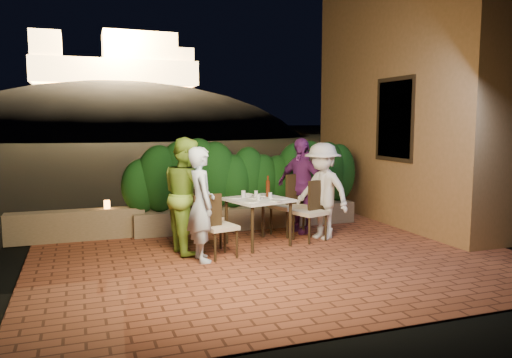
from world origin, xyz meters
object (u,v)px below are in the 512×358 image
bowl (247,195)px  chair_left_front (220,225)px  chair_right_front (310,211)px  diner_purple (301,185)px  dining_table (258,222)px  diner_white (323,191)px  diner_green (187,195)px  chair_left_back (203,218)px  chair_right_back (287,205)px  beer_bottle (268,186)px  diner_blue (201,204)px  parapet_lamp (107,205)px

bowl → chair_left_front: (-0.66, -0.75, -0.30)m
chair_right_front → diner_purple: bearing=-119.6°
dining_table → diner_white: diner_white is taller
diner_green → chair_left_back: bearing=-80.2°
chair_right_back → beer_bottle: bearing=15.0°
diner_blue → diner_white: bearing=-75.7°
beer_bottle → diner_purple: diner_purple is taller
chair_left_front → chair_left_back: bearing=89.3°
diner_white → chair_right_front: bearing=-103.7°
dining_table → diner_white: size_ratio=0.55×
chair_left_back → chair_right_front: size_ratio=0.99×
chair_left_front → chair_left_back: 0.55m
diner_purple → chair_right_back: bearing=-98.0°
bowl → chair_right_front: 1.07m
bowl → dining_table: bearing=-68.5°
parapet_lamp → chair_left_front: bearing=-50.7°
beer_bottle → bowl: bearing=155.9°
bowl → diner_white: (1.26, -0.21, 0.04)m
chair_right_front → diner_white: bearing=172.6°
chair_left_back → chair_right_front: bearing=-28.6°
chair_left_front → chair_right_back: (1.48, 0.99, 0.06)m
dining_table → chair_left_back: (-0.88, 0.04, 0.12)m
diner_green → diner_white: bearing=-95.9°
diner_purple → chair_right_front: bearing=-39.6°
bowl → parapet_lamp: bowl is taller
dining_table → chair_left_back: size_ratio=0.90×
beer_bottle → chair_left_back: (-1.09, -0.08, -0.43)m
diner_white → parapet_lamp: (-3.40, 1.27, -0.24)m
chair_left_front → diner_white: diner_white is taller
diner_white → parapet_lamp: bearing=-135.3°
diner_blue → diner_green: 0.55m
chair_right_front → bowl: bearing=-33.4°
diner_green → dining_table: bearing=-95.7°
dining_table → chair_left_front: size_ratio=0.94×
diner_purple → bowl: bearing=-100.8°
chair_left_back → diner_white: bearing=-27.0°
diner_blue → diner_green: diner_green is taller
diner_purple → parapet_lamp: bearing=-130.6°
chair_right_front → diner_purple: 0.72m
chair_left_back → diner_blue: diner_blue is taller
chair_right_back → diner_green: diner_green is taller
diner_green → diner_white: size_ratio=1.08×
bowl → diner_blue: bearing=-138.9°
chair_right_back → diner_blue: 2.10m
bowl → diner_blue: diner_blue is taller
chair_right_front → parapet_lamp: chair_right_front is taller
chair_left_front → diner_white: size_ratio=0.58×
chair_right_front → diner_green: (-2.05, -0.03, 0.37)m
diner_purple → parapet_lamp: size_ratio=12.00×
diner_white → diner_purple: diner_purple is taller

